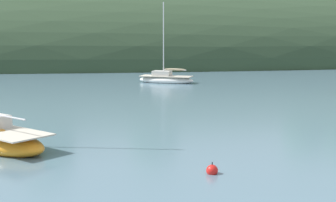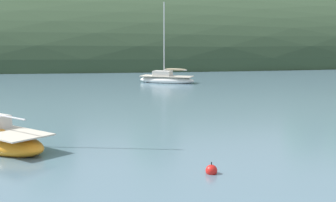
{
  "view_description": "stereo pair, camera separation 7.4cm",
  "coord_description": "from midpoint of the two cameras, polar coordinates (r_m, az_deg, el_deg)",
  "views": [
    {
      "loc": [
        -4.26,
        -9.69,
        5.44
      ],
      "look_at": [
        0.0,
        20.0,
        1.2
      ],
      "focal_mm": 57.54,
      "sensor_mm": 36.0,
      "label": 1
    },
    {
      "loc": [
        -4.19,
        -9.7,
        5.44
      ],
      "look_at": [
        0.0,
        20.0,
        1.2
      ],
      "focal_mm": 57.54,
      "sensor_mm": 36.0,
      "label": 2
    }
  ],
  "objects": [
    {
      "name": "far_shoreline_hill",
      "position": [
        79.96,
        -5.04,
        4.23
      ],
      "size": [
        150.0,
        36.0,
        27.01
      ],
      "color": "#2D422B",
      "rests_on": "ground"
    },
    {
      "name": "sailboat_yellow_far",
      "position": [
        51.2,
        -0.27,
        2.34
      ],
      "size": [
        5.61,
        3.98,
        7.78
      ],
      "color": "white",
      "rests_on": "ground"
    },
    {
      "name": "mooring_buoy_inner",
      "position": [
        20.07,
        4.59,
        -7.34
      ],
      "size": [
        0.44,
        0.44,
        0.54
      ],
      "color": "red",
      "rests_on": "ground"
    }
  ]
}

